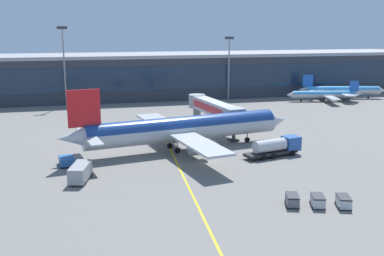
# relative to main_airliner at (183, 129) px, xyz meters

# --- Properties ---
(ground_plane) EXTENTS (700.00, 700.00, 0.00)m
(ground_plane) POSITION_rel_main_airliner_xyz_m (2.09, -7.94, -4.04)
(ground_plane) COLOR slate
(apron_lead_in_line) EXTENTS (5.51, 79.85, 0.01)m
(apron_lead_in_line) POSITION_rel_main_airliner_xyz_m (-2.78, -5.94, -4.04)
(apron_lead_in_line) COLOR yellow
(apron_lead_in_line) RESTS_ON ground_plane
(terminal_building) EXTENTS (166.92, 21.70, 14.02)m
(terminal_building) POSITION_rel_main_airliner_xyz_m (8.94, 66.07, 2.99)
(terminal_building) COLOR #2D333D
(terminal_building) RESTS_ON ground_plane
(main_airliner) EXTENTS (45.11, 35.90, 12.27)m
(main_airliner) POSITION_rel_main_airliner_xyz_m (0.00, 0.00, 0.00)
(main_airliner) COLOR #B2B7BC
(main_airliner) RESTS_ON ground_plane
(jet_bridge) EXTENTS (6.70, 22.86, 6.72)m
(jet_bridge) POSITION_rel_main_airliner_xyz_m (9.86, 14.41, 0.99)
(jet_bridge) COLOR #B2B7BC
(jet_bridge) RESTS_ON ground_plane
(fuel_tanker) EXTENTS (11.09, 4.85, 3.25)m
(fuel_tanker) POSITION_rel_main_airliner_xyz_m (15.01, -8.08, -2.29)
(fuel_tanker) COLOR #232326
(fuel_tanker) RESTS_ON ground_plane
(lavatory_truck) EXTENTS (3.68, 6.19, 2.50)m
(lavatory_truck) POSITION_rel_main_airliner_xyz_m (-18.61, -13.27, -2.62)
(lavatory_truck) COLOR gray
(lavatory_truck) RESTS_ON ground_plane
(pushback_tug) EXTENTS (2.75, 4.06, 1.40)m
(pushback_tug) POSITION_rel_main_airliner_xyz_m (-20.86, -4.96, -3.19)
(pushback_tug) COLOR #285B9E
(pushback_tug) RESTS_ON ground_plane
(baggage_cart_0) EXTENTS (2.31, 3.00, 1.48)m
(baggage_cart_0) POSITION_rel_main_airliner_xyz_m (7.62, -29.55, -3.26)
(baggage_cart_0) COLOR #595B60
(baggage_cart_0) RESTS_ON ground_plane
(baggage_cart_1) EXTENTS (2.31, 3.00, 1.48)m
(baggage_cart_1) POSITION_rel_main_airliner_xyz_m (10.66, -30.56, -3.26)
(baggage_cart_1) COLOR #B2B7BC
(baggage_cart_1) RESTS_ON ground_plane
(baggage_cart_2) EXTENTS (2.31, 3.00, 1.48)m
(baggage_cart_2) POSITION_rel_main_airliner_xyz_m (13.69, -31.56, -3.26)
(baggage_cart_2) COLOR #B2B7BC
(baggage_cart_2) RESTS_ON ground_plane
(commuter_jet_far) EXTENTS (23.24, 18.62, 6.27)m
(commuter_jet_far) POSITION_rel_main_airliner_xyz_m (54.34, 44.26, -1.91)
(commuter_jet_far) COLOR #B2B7BC
(commuter_jet_far) RESTS_ON ground_plane
(commuter_jet_near) EXTENTS (27.70, 22.24, 7.53)m
(commuter_jet_near) POSITION_rel_main_airliner_xyz_m (62.68, 48.07, -1.38)
(commuter_jet_near) COLOR #B2B7BC
(commuter_jet_near) RESTS_ON ground_plane
(apron_light_mast_0) EXTENTS (2.80, 0.50, 19.53)m
(apron_light_mast_0) POSITION_rel_main_airliner_xyz_m (26.64, 54.11, 7.63)
(apron_light_mast_0) COLOR gray
(apron_light_mast_0) RESTS_ON ground_plane
(apron_light_mast_1) EXTENTS (2.80, 0.50, 22.59)m
(apron_light_mast_1) POSITION_rel_main_airliner_xyz_m (-22.46, 54.11, 9.22)
(apron_light_mast_1) COLOR gray
(apron_light_mast_1) RESTS_ON ground_plane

